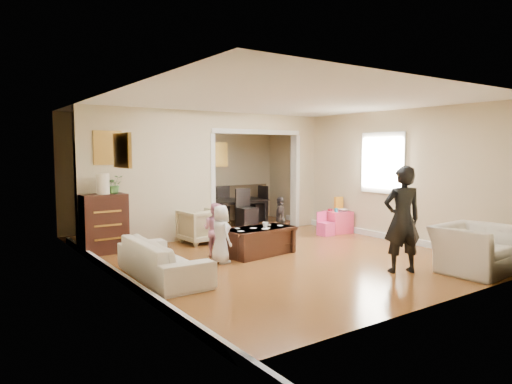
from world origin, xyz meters
TOP-DOWN VIEW (x-y plane):
  - floor at (0.00, 0.00)m, footprint 7.00×7.00m
  - partition_left at (-1.38, 1.80)m, footprint 2.75×0.18m
  - partition_right at (2.48, 1.80)m, footprint 0.55×0.18m
  - partition_header at (1.10, 1.80)m, footprint 2.22×0.18m
  - window_pane at (2.73, -0.40)m, footprint 0.03×0.95m
  - framed_art_partition at (-2.20, 1.70)m, footprint 0.45×0.03m
  - framed_art_sofa_wall at (-2.71, -0.60)m, footprint 0.03×0.55m
  - framed_art_alcove at (1.10, 3.44)m, footprint 0.45×0.03m
  - sofa at (-2.17, -0.60)m, footprint 0.78×1.89m
  - armchair_back at (-0.57, 1.30)m, footprint 0.75×0.77m
  - armchair_front at (1.73, -2.95)m, footprint 1.13×1.00m
  - dresser at (-2.37, 1.46)m, footprint 0.76×0.43m
  - table_lamp at (-2.37, 1.46)m, footprint 0.22×0.22m
  - potted_plant at (-2.17, 1.46)m, footprint 0.29×0.25m
  - coffee_table at (-0.20, -0.17)m, footprint 1.31×0.79m
  - coffee_cup at (-0.10, -0.22)m, footprint 0.12×0.12m
  - play_table at (2.44, 0.57)m, footprint 0.55×0.55m
  - cereal_box at (2.56, 0.67)m, footprint 0.21×0.10m
  - cyan_cup at (2.34, 0.52)m, footprint 0.08×0.08m
  - toy_block at (2.32, 0.69)m, footprint 0.09×0.08m
  - play_bowl at (2.49, 0.45)m, footprint 0.25×0.25m
  - dining_table at (1.22, 2.98)m, footprint 1.72×1.04m
  - adult_person at (0.85, -2.35)m, footprint 0.68×0.58m
  - child_kneel_a at (-1.05, -0.32)m, footprint 0.31×0.46m
  - child_kneel_b at (-0.90, 0.13)m, footprint 0.52×0.56m
  - child_toddler at (0.85, 0.58)m, footprint 0.50×0.53m
  - craft_papers at (-0.18, -0.17)m, footprint 1.00×0.43m

SIDE VIEW (x-z plane):
  - floor at x=0.00m, z-range 0.00..0.00m
  - coffee_table at x=-0.20m, z-range 0.00..0.46m
  - play_table at x=2.44m, z-range 0.00..0.47m
  - sofa at x=-2.17m, z-range 0.00..0.55m
  - dining_table at x=1.22m, z-range 0.00..0.58m
  - armchair_back at x=-0.57m, z-range 0.00..0.66m
  - armchair_front at x=1.73m, z-range 0.00..0.70m
  - child_toddler at x=0.85m, z-range 0.00..0.88m
  - child_kneel_b at x=-0.90m, z-range 0.00..0.92m
  - child_kneel_a at x=-1.05m, z-range 0.00..0.93m
  - craft_papers at x=-0.18m, z-range 0.46..0.47m
  - toy_block at x=2.32m, z-range 0.47..0.52m
  - play_bowl at x=2.49m, z-range 0.47..0.53m
  - coffee_cup at x=-0.10m, z-range 0.46..0.56m
  - cyan_cup at x=2.34m, z-range 0.47..0.55m
  - dresser at x=-2.37m, z-range 0.00..1.04m
  - cereal_box at x=2.56m, z-range 0.47..0.77m
  - adult_person at x=0.85m, z-range 0.00..1.58m
  - potted_plant at x=-2.17m, z-range 1.04..1.36m
  - table_lamp at x=-2.37m, z-range 1.04..1.40m
  - partition_left at x=-1.38m, z-range 0.00..2.60m
  - partition_right at x=2.48m, z-range 0.00..2.60m
  - window_pane at x=2.73m, z-range 1.00..2.10m
  - framed_art_alcove at x=1.10m, z-range 1.42..1.98m
  - framed_art_sofa_wall at x=-2.71m, z-range 1.60..2.00m
  - framed_art_partition at x=-2.20m, z-range 1.58..2.12m
  - partition_header at x=1.10m, z-range 2.25..2.60m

